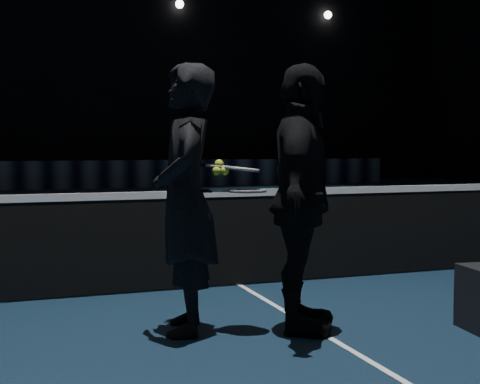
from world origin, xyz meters
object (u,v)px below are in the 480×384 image
object	(u,v)px
racket_lower	(247,191)
racket_upper	(240,169)
player_a	(185,199)
player_b	(301,199)
tennis_balls	(220,169)

from	to	relation	value
racket_lower	racket_upper	xyz separation A→B (m)	(-0.03, 0.05, 0.16)
player_a	racket_lower	bearing A→B (deg)	85.20
player_b	tennis_balls	xyz separation A→B (m)	(-0.56, 0.20, 0.22)
racket_upper	tennis_balls	xyz separation A→B (m)	(-0.15, 0.01, 0.00)
racket_upper	player_a	bearing A→B (deg)	-178.29
player_a	racket_lower	size ratio (longest dim) A/B	2.91
player_a	racket_upper	size ratio (longest dim) A/B	2.91
player_b	racket_upper	bearing A→B (deg)	94.48
racket_lower	tennis_balls	bearing A→B (deg)	178.53
racket_lower	player_a	bearing A→B (deg)	-180.00
player_a	racket_upper	bearing A→B (deg)	90.91
racket_upper	tennis_balls	bearing A→B (deg)	-170.43
player_a	player_b	xyz separation A→B (m)	(0.80, -0.27, 0.00)
tennis_balls	player_a	bearing A→B (deg)	162.30
player_a	player_b	distance (m)	0.85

